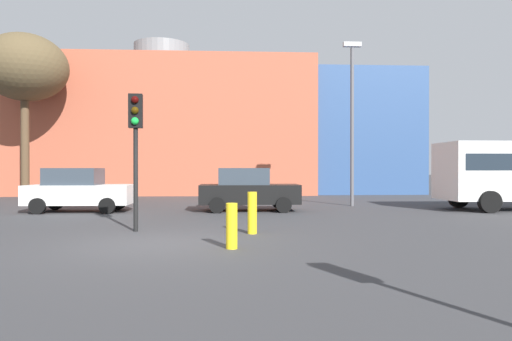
% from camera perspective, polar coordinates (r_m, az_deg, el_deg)
% --- Properties ---
extents(ground_plane, '(200.00, 200.00, 0.00)m').
position_cam_1_polar(ground_plane, '(10.48, -12.44, -8.99)').
color(ground_plane, '#38383A').
extents(building_backdrop, '(35.02, 12.55, 10.70)m').
position_cam_1_polar(building_backdrop, '(33.91, -11.77, 4.72)').
color(building_backdrop, '#B2563D').
rests_on(building_backdrop, ground_plane).
extents(parked_car_1, '(3.90, 1.92, 1.69)m').
position_cam_1_polar(parked_car_1, '(18.76, -21.48, -2.31)').
color(parked_car_1, white).
rests_on(parked_car_1, ground_plane).
extents(parked_car_2, '(3.90, 1.92, 1.69)m').
position_cam_1_polar(parked_car_2, '(17.83, -1.03, -2.42)').
color(parked_car_2, black).
rests_on(parked_car_2, ground_plane).
extents(traffic_light_island, '(0.38, 0.37, 3.66)m').
position_cam_1_polar(traffic_light_island, '(12.47, -14.96, 4.93)').
color(traffic_light_island, black).
rests_on(traffic_light_island, ground_plane).
extents(bare_tree_0, '(4.48, 4.48, 8.89)m').
position_cam_1_polar(bare_tree_0, '(27.76, -27.14, 11.38)').
color(bare_tree_0, brown).
rests_on(bare_tree_0, ground_plane).
extents(bollard_yellow_0, '(0.24, 0.24, 1.08)m').
position_cam_1_polar(bollard_yellow_0, '(11.67, -0.48, -5.36)').
color(bollard_yellow_0, yellow).
rests_on(bollard_yellow_0, ground_plane).
extents(bollard_yellow_1, '(0.24, 0.24, 0.96)m').
position_cam_1_polar(bollard_yellow_1, '(9.55, -3.08, -6.99)').
color(bollard_yellow_1, yellow).
rests_on(bollard_yellow_1, ground_plane).
extents(street_lamp, '(0.80, 0.24, 7.30)m').
position_cam_1_polar(street_lamp, '(20.75, 12.03, 7.17)').
color(street_lamp, '#59595E').
rests_on(street_lamp, ground_plane).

